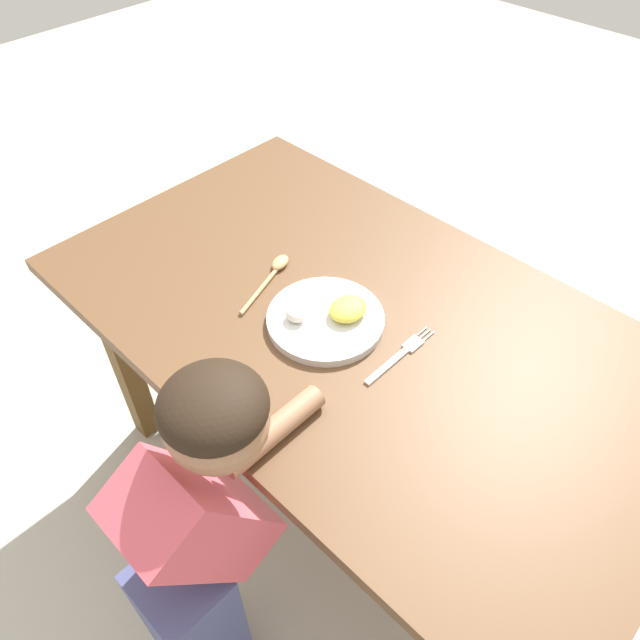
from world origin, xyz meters
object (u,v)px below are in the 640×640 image
Objects in this scene: plate at (328,318)px; person at (202,556)px; fork at (400,355)px; spoon at (275,271)px.

plate is 0.26× the size of person.
plate is 1.24× the size of fork.
person is at bearing 175.96° from fork.
person reaches higher than plate.
person reaches higher than spoon.
plate is at bearing -116.95° from spoon.
fork is 0.37m from spoon.
person reaches higher than fork.
spoon is at bearing 123.17° from person.
person is (0.13, -0.47, -0.19)m from plate.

